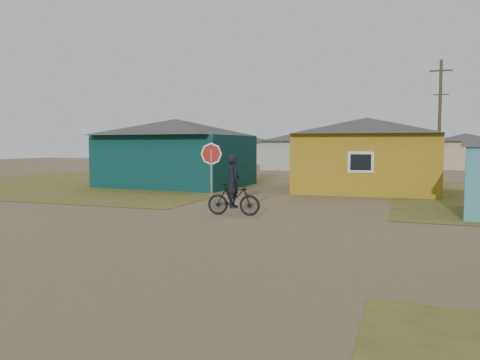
% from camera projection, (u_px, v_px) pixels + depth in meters
% --- Properties ---
extents(ground, '(120.00, 120.00, 0.00)m').
position_uv_depth(ground, '(226.00, 237.00, 12.61)').
color(ground, olive).
extents(grass_nw, '(20.00, 18.00, 0.00)m').
position_uv_depth(grass_nw, '(95.00, 184.00, 29.52)').
color(grass_nw, olive).
rests_on(grass_nw, ground).
extents(house_teal, '(8.93, 7.08, 4.00)m').
position_uv_depth(house_teal, '(176.00, 152.00, 27.99)').
color(house_teal, '#08302F').
rests_on(house_teal, ground).
extents(house_yellow, '(7.72, 6.76, 3.90)m').
position_uv_depth(house_yellow, '(366.00, 153.00, 24.77)').
color(house_yellow, '#A38019').
rests_on(house_yellow, ground).
extents(house_pale_west, '(7.04, 6.15, 3.60)m').
position_uv_depth(house_pale_west, '(295.00, 151.00, 46.41)').
color(house_pale_west, '#9AA890').
rests_on(house_pale_west, ground).
extents(house_beige_east, '(6.95, 6.05, 3.60)m').
position_uv_depth(house_beige_east, '(465.00, 151.00, 46.68)').
color(house_beige_east, tan).
rests_on(house_beige_east, ground).
extents(house_pale_north, '(6.28, 5.81, 3.40)m').
position_uv_depth(house_pale_north, '(255.00, 150.00, 60.37)').
color(house_pale_north, '#9AA890').
rests_on(house_pale_north, ground).
extents(utility_pole_near, '(1.40, 0.20, 8.00)m').
position_uv_depth(utility_pole_near, '(439.00, 119.00, 30.78)').
color(utility_pole_near, '#453B29').
rests_on(utility_pole_near, ground).
extents(utility_pole_far, '(1.40, 0.20, 8.00)m').
position_uv_depth(utility_pole_far, '(440.00, 127.00, 45.46)').
color(utility_pole_far, '#453B29').
rests_on(utility_pole_far, ground).
extents(stop_sign, '(0.80, 0.31, 2.55)m').
position_uv_depth(stop_sign, '(211.00, 161.00, 17.37)').
color(stop_sign, gray).
rests_on(stop_sign, ground).
extents(cyclist, '(1.93, 0.73, 2.12)m').
position_uv_depth(cyclist, '(234.00, 193.00, 16.36)').
color(cyclist, black).
rests_on(cyclist, ground).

